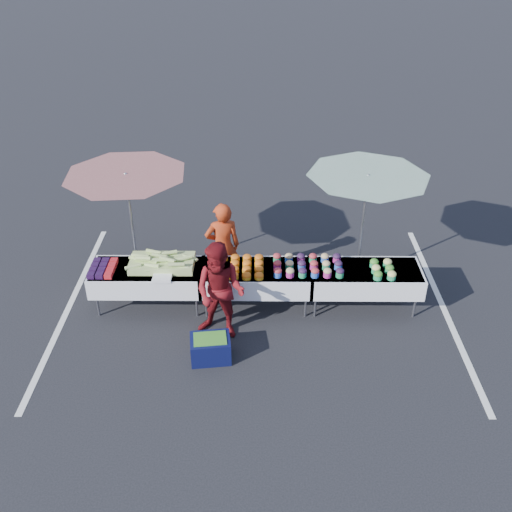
{
  "coord_description": "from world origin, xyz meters",
  "views": [
    {
      "loc": [
        0.06,
        -7.8,
        5.95
      ],
      "look_at": [
        0.0,
        0.0,
        1.0
      ],
      "focal_mm": 40.0,
      "sensor_mm": 36.0,
      "label": 1
    }
  ],
  "objects_px": {
    "table_right": "(364,278)",
    "vendor": "(223,247)",
    "customer": "(220,292)",
    "umbrella_left": "(127,184)",
    "storage_bin": "(211,348)",
    "table_left": "(148,277)",
    "umbrella_right": "(367,185)",
    "table_center": "(256,277)"
  },
  "relations": [
    {
      "from": "table_center",
      "to": "customer",
      "type": "height_order",
      "value": "customer"
    },
    {
      "from": "table_center",
      "to": "table_left",
      "type": "bearing_deg",
      "value": 180.0
    },
    {
      "from": "table_left",
      "to": "umbrella_right",
      "type": "bearing_deg",
      "value": 12.41
    },
    {
      "from": "storage_bin",
      "to": "umbrella_left",
      "type": "bearing_deg",
      "value": 117.75
    },
    {
      "from": "vendor",
      "to": "customer",
      "type": "relative_size",
      "value": 1.01
    },
    {
      "from": "umbrella_left",
      "to": "umbrella_right",
      "type": "distance_m",
      "value": 3.99
    },
    {
      "from": "table_center",
      "to": "storage_bin",
      "type": "relative_size",
      "value": 2.89
    },
    {
      "from": "vendor",
      "to": "umbrella_right",
      "type": "distance_m",
      "value": 2.65
    },
    {
      "from": "customer",
      "to": "storage_bin",
      "type": "height_order",
      "value": "customer"
    },
    {
      "from": "table_center",
      "to": "table_right",
      "type": "relative_size",
      "value": 1.0
    },
    {
      "from": "table_right",
      "to": "vendor",
      "type": "height_order",
      "value": "vendor"
    },
    {
      "from": "table_left",
      "to": "vendor",
      "type": "xyz_separation_m",
      "value": [
        1.22,
        0.55,
        0.25
      ]
    },
    {
      "from": "table_center",
      "to": "umbrella_right",
      "type": "height_order",
      "value": "umbrella_right"
    },
    {
      "from": "customer",
      "to": "umbrella_left",
      "type": "relative_size",
      "value": 0.64
    },
    {
      "from": "umbrella_left",
      "to": "storage_bin",
      "type": "height_order",
      "value": "umbrella_left"
    },
    {
      "from": "customer",
      "to": "umbrella_left",
      "type": "distance_m",
      "value": 2.48
    },
    {
      "from": "table_left",
      "to": "table_right",
      "type": "xyz_separation_m",
      "value": [
        3.6,
        0.0,
        0.0
      ]
    },
    {
      "from": "umbrella_right",
      "to": "umbrella_left",
      "type": "bearing_deg",
      "value": 180.0
    },
    {
      "from": "table_right",
      "to": "storage_bin",
      "type": "bearing_deg",
      "value": -151.86
    },
    {
      "from": "table_left",
      "to": "vendor",
      "type": "height_order",
      "value": "vendor"
    },
    {
      "from": "customer",
      "to": "umbrella_right",
      "type": "bearing_deg",
      "value": 50.63
    },
    {
      "from": "storage_bin",
      "to": "table_left",
      "type": "bearing_deg",
      "value": 123.3
    },
    {
      "from": "table_left",
      "to": "customer",
      "type": "xyz_separation_m",
      "value": [
        1.26,
        -0.75,
        0.24
      ]
    },
    {
      "from": "table_right",
      "to": "customer",
      "type": "bearing_deg",
      "value": -162.24
    },
    {
      "from": "table_left",
      "to": "storage_bin",
      "type": "relative_size",
      "value": 2.89
    },
    {
      "from": "table_right",
      "to": "umbrella_right",
      "type": "bearing_deg",
      "value": 87.49
    },
    {
      "from": "table_right",
      "to": "umbrella_right",
      "type": "xyz_separation_m",
      "value": [
        0.04,
        0.8,
        1.32
      ]
    },
    {
      "from": "table_left",
      "to": "umbrella_right",
      "type": "relative_size",
      "value": 0.89
    },
    {
      "from": "customer",
      "to": "vendor",
      "type": "bearing_deg",
      "value": 109.01
    },
    {
      "from": "table_center",
      "to": "umbrella_right",
      "type": "distance_m",
      "value": 2.4
    },
    {
      "from": "vendor",
      "to": "umbrella_left",
      "type": "height_order",
      "value": "umbrella_left"
    },
    {
      "from": "table_center",
      "to": "vendor",
      "type": "bearing_deg",
      "value": 136.28
    },
    {
      "from": "table_left",
      "to": "umbrella_left",
      "type": "relative_size",
      "value": 0.72
    },
    {
      "from": "umbrella_left",
      "to": "storage_bin",
      "type": "xyz_separation_m",
      "value": [
        1.48,
        -2.12,
        -1.71
      ]
    },
    {
      "from": "table_right",
      "to": "table_left",
      "type": "bearing_deg",
      "value": 180.0
    },
    {
      "from": "table_left",
      "to": "vendor",
      "type": "relative_size",
      "value": 1.12
    },
    {
      "from": "storage_bin",
      "to": "customer",
      "type": "bearing_deg",
      "value": 69.83
    },
    {
      "from": "table_left",
      "to": "storage_bin",
      "type": "bearing_deg",
      "value": -49.63
    },
    {
      "from": "umbrella_right",
      "to": "storage_bin",
      "type": "height_order",
      "value": "umbrella_right"
    },
    {
      "from": "table_center",
      "to": "umbrella_left",
      "type": "xyz_separation_m",
      "value": [
        -2.15,
        0.8,
        1.32
      ]
    },
    {
      "from": "customer",
      "to": "umbrella_right",
      "type": "xyz_separation_m",
      "value": [
        2.38,
        1.55,
        1.07
      ]
    },
    {
      "from": "vendor",
      "to": "umbrella_left",
      "type": "distance_m",
      "value": 1.92
    }
  ]
}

